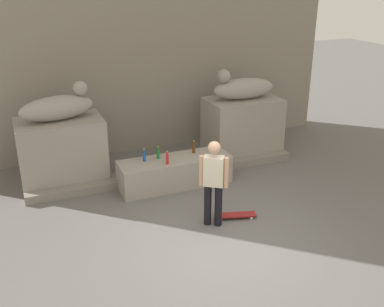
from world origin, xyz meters
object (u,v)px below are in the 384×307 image
object	(u,v)px
skater	(214,180)
bottle_green	(158,154)
bottle_blue	(144,156)
bottle_brown	(194,148)
statue_reclining_left	(59,107)
bottle_red	(167,159)
skateboard	(235,215)
statue_reclining_right	(242,88)

from	to	relation	value
skater	bottle_green	size ratio (longest dim) A/B	5.93
bottle_blue	bottle_brown	bearing A→B (deg)	2.39
statue_reclining_left	bottle_red	xyz separation A→B (m)	(1.97, -1.31, -1.01)
skateboard	statue_reclining_right	bearing A→B (deg)	76.82
statue_reclining_left	statue_reclining_right	bearing A→B (deg)	-11.22
skater	skateboard	distance (m)	1.00
bottle_red	skater	bearing A→B (deg)	-79.47
bottle_blue	bottle_green	world-z (taller)	bottle_blue
skateboard	bottle_brown	xyz separation A→B (m)	(-0.04, 1.99, 0.69)
statue_reclining_right	bottle_blue	distance (m)	3.19
bottle_red	statue_reclining_left	bearing A→B (deg)	146.39
statue_reclining_left	skater	bearing A→B (deg)	-63.60
statue_reclining_right	bottle_green	size ratio (longest dim) A/B	5.74
bottle_red	bottle_green	size ratio (longest dim) A/B	1.05
statue_reclining_left	bottle_red	world-z (taller)	statue_reclining_left
bottle_blue	bottle_green	xyz separation A→B (m)	(0.32, 0.02, -0.00)
skateboard	bottle_green	distance (m)	2.27
bottle_red	bottle_blue	xyz separation A→B (m)	(-0.40, 0.34, -0.00)
skater	bottle_blue	size ratio (longest dim) A/B	5.75
bottle_brown	bottle_blue	xyz separation A→B (m)	(-1.17, -0.05, 0.00)
skater	bottle_blue	world-z (taller)	skater
skater	statue_reclining_right	bearing A→B (deg)	87.85
statue_reclining_right	skateboard	world-z (taller)	statue_reclining_right
skater	bottle_blue	distance (m)	2.12
statue_reclining_right	bottle_blue	bearing A→B (deg)	20.31
statue_reclining_right	bottle_red	bearing A→B (deg)	29.53
statue_reclining_right	skater	distance (m)	3.75
statue_reclining_left	bottle_green	distance (m)	2.34
bottle_brown	bottle_green	distance (m)	0.85
statue_reclining_left	skateboard	size ratio (longest dim) A/B	2.04
statue_reclining_left	skater	xyz separation A→B (m)	(2.27, -2.96, -0.84)
bottle_green	bottle_blue	bearing A→B (deg)	-175.66
bottle_red	bottle_blue	world-z (taller)	bottle_red
statue_reclining_left	bottle_red	bearing A→B (deg)	-44.75
skateboard	bottle_brown	bearing A→B (deg)	107.63
statue_reclining_left	statue_reclining_right	distance (m)	4.43
skater	bottle_green	distance (m)	2.06
skateboard	bottle_brown	distance (m)	2.11
statue_reclining_left	statue_reclining_right	world-z (taller)	same
skateboard	bottle_green	size ratio (longest dim) A/B	2.93
bottle_blue	statue_reclining_left	bearing A→B (deg)	148.17
bottle_brown	bottle_red	world-z (taller)	bottle_red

